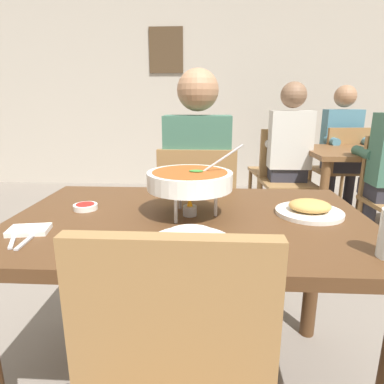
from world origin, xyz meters
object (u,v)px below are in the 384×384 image
object	(u,v)px
curry_bowl	(191,181)
patron_bg_right	(289,148)
chair_bg_left	(340,165)
diner_main	(198,173)
patron_bg_left	(342,142)
dining_table_far	(364,165)
chair_diner_main	(197,214)
sauce_dish	(85,207)
dining_table_main	(190,245)
chair_bg_window	(282,164)
rice_plate	(191,239)
chair_bg_right	(284,173)
appetizer_plate	(309,209)

from	to	relation	value
curry_bowl	patron_bg_right	world-z (taller)	patron_bg_right
chair_bg_left	patron_bg_right	size ratio (longest dim) A/B	0.69
diner_main	chair_bg_left	size ratio (longest dim) A/B	1.46
diner_main	patron_bg_left	size ratio (longest dim) A/B	1.00
diner_main	dining_table_far	distance (m)	1.79
chair_diner_main	sauce_dish	world-z (taller)	chair_diner_main
dining_table_main	curry_bowl	bearing A→B (deg)	75.54
dining_table_far	chair_bg_left	size ratio (longest dim) A/B	1.11
chair_diner_main	chair_bg_window	xyz separation A→B (m)	(0.82, 1.66, 0.00)
chair_diner_main	chair_bg_left	bearing A→B (deg)	49.30
rice_plate	chair_bg_window	xyz separation A→B (m)	(0.80, 2.61, -0.25)
rice_plate	dining_table_far	world-z (taller)	rice_plate
sauce_dish	chair_bg_window	distance (m)	2.62
chair_diner_main	patron_bg_right	distance (m)	1.44
dining_table_main	chair_bg_window	world-z (taller)	chair_bg_window
dining_table_far	chair_bg_right	world-z (taller)	chair_bg_right
curry_bowl	dining_table_far	size ratio (longest dim) A/B	0.33
chair_bg_left	chair_bg_window	world-z (taller)	same
chair_bg_left	patron_bg_left	xyz separation A→B (m)	(0.01, 0.06, 0.24)
curry_bowl	chair_bg_right	distance (m)	2.08
diner_main	curry_bowl	size ratio (longest dim) A/B	3.94
curry_bowl	rice_plate	distance (m)	0.28
sauce_dish	chair_bg_left	size ratio (longest dim) A/B	0.10
sauce_dish	patron_bg_right	bearing A→B (deg)	57.42
chair_diner_main	dining_table_main	bearing A→B (deg)	-90.00
dining_table_main	chair_bg_left	size ratio (longest dim) A/B	1.41
dining_table_main	chair_bg_left	world-z (taller)	chair_bg_left
diner_main	chair_bg_right	bearing A→B (deg)	57.52
chair_diner_main	rice_plate	world-z (taller)	chair_diner_main
appetizer_plate	chair_bg_window	world-z (taller)	chair_bg_window
sauce_dish	chair_bg_window	xyz separation A→B (m)	(1.22, 2.30, -0.24)
rice_plate	diner_main	bearing A→B (deg)	91.12
chair_bg_left	sauce_dish	bearing A→B (deg)	-128.49
chair_bg_left	chair_bg_right	xyz separation A→B (m)	(-0.66, -0.43, 0.00)
patron_bg_right	dining_table_far	bearing A→B (deg)	-6.92
patron_bg_left	diner_main	bearing A→B (deg)	-130.41
rice_plate	patron_bg_right	xyz separation A→B (m)	(0.75, 2.14, -0.02)
chair_diner_main	sauce_dish	distance (m)	0.79
chair_bg_right	patron_bg_right	world-z (taller)	patron_bg_right
dining_table_main	appetizer_plate	xyz separation A→B (m)	(0.43, 0.05, 0.13)
chair_bg_right	patron_bg_right	bearing A→B (deg)	-57.44
curry_bowl	chair_bg_left	bearing A→B (deg)	58.79
sauce_dish	chair_bg_window	size ratio (longest dim) A/B	0.10
patron_bg_left	appetizer_plate	bearing A→B (deg)	-112.84
dining_table_main	dining_table_far	world-z (taller)	same
appetizer_plate	chair_bg_window	distance (m)	2.36
dining_table_far	chair_bg_left	xyz separation A→B (m)	(0.00, 0.53, -0.10)
chair_diner_main	chair_bg_right	world-z (taller)	same
dining_table_main	chair_diner_main	xyz separation A→B (m)	(-0.00, 0.70, -0.12)
dining_table_far	chair_diner_main	bearing A→B (deg)	-141.74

